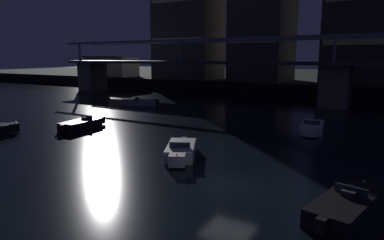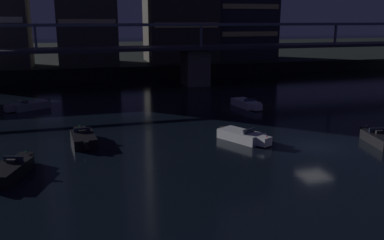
{
  "view_description": "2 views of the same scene",
  "coord_description": "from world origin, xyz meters",
  "px_view_note": "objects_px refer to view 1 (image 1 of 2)",
  "views": [
    {
      "loc": [
        6.95,
        -15.36,
        6.52
      ],
      "look_at": [
        -8.28,
        10.19,
        1.11
      ],
      "focal_mm": 32.09,
      "sensor_mm": 36.0,
      "label": 1
    },
    {
      "loc": [
        -18.48,
        -27.49,
        9.98
      ],
      "look_at": [
        -8.18,
        7.55,
        1.01
      ],
      "focal_mm": 38.48,
      "sensor_mm": 36.0,
      "label": 2
    }
  ],
  "objects_px": {
    "speedboat_near_center": "(345,208)",
    "speedboat_mid_right": "(141,102)",
    "speedboat_mid_left": "(82,124)",
    "speedboat_mid_center": "(312,128)",
    "speedboat_near_left": "(181,151)",
    "river_bridge": "(337,73)",
    "waterfront_pavilion": "(111,67)"
  },
  "relations": [
    {
      "from": "river_bridge",
      "to": "speedboat_near_center",
      "type": "height_order",
      "value": "river_bridge"
    },
    {
      "from": "speedboat_near_center",
      "to": "speedboat_mid_center",
      "type": "relative_size",
      "value": 1.0
    },
    {
      "from": "waterfront_pavilion",
      "to": "speedboat_mid_left",
      "type": "relative_size",
      "value": 2.37
    },
    {
      "from": "river_bridge",
      "to": "speedboat_near_center",
      "type": "distance_m",
      "value": 34.98
    },
    {
      "from": "speedboat_near_left",
      "to": "speedboat_mid_left",
      "type": "height_order",
      "value": "same"
    },
    {
      "from": "speedboat_near_center",
      "to": "speedboat_mid_right",
      "type": "bearing_deg",
      "value": 142.42
    },
    {
      "from": "speedboat_mid_center",
      "to": "speedboat_mid_right",
      "type": "bearing_deg",
      "value": 166.39
    },
    {
      "from": "river_bridge",
      "to": "speedboat_near_center",
      "type": "xyz_separation_m",
      "value": [
        5.57,
        -34.29,
        -4.12
      ]
    },
    {
      "from": "waterfront_pavilion",
      "to": "speedboat_mid_center",
      "type": "distance_m",
      "value": 60.48
    },
    {
      "from": "speedboat_mid_left",
      "to": "speedboat_near_left",
      "type": "bearing_deg",
      "value": -13.64
    },
    {
      "from": "river_bridge",
      "to": "waterfront_pavilion",
      "type": "distance_m",
      "value": 53.0
    },
    {
      "from": "speedboat_near_center",
      "to": "speedboat_mid_right",
      "type": "height_order",
      "value": "same"
    },
    {
      "from": "speedboat_near_center",
      "to": "speedboat_mid_right",
      "type": "xyz_separation_m",
      "value": [
        -28.96,
        22.29,
        0.0
      ]
    },
    {
      "from": "speedboat_mid_center",
      "to": "speedboat_mid_left",
      "type": "bearing_deg",
      "value": -153.4
    },
    {
      "from": "speedboat_mid_right",
      "to": "speedboat_mid_left",
      "type": "bearing_deg",
      "value": -70.25
    },
    {
      "from": "speedboat_mid_right",
      "to": "river_bridge",
      "type": "bearing_deg",
      "value": 27.16
    },
    {
      "from": "speedboat_near_center",
      "to": "speedboat_mid_left",
      "type": "xyz_separation_m",
      "value": [
        -23.48,
        7.03,
        0.0
      ]
    },
    {
      "from": "waterfront_pavilion",
      "to": "speedboat_mid_right",
      "type": "distance_m",
      "value": 37.23
    },
    {
      "from": "speedboat_near_left",
      "to": "speedboat_mid_left",
      "type": "relative_size",
      "value": 0.94
    },
    {
      "from": "speedboat_near_center",
      "to": "speedboat_mid_center",
      "type": "distance_m",
      "value": 17.09
    },
    {
      "from": "river_bridge",
      "to": "speedboat_near_left",
      "type": "distance_m",
      "value": 31.08
    },
    {
      "from": "river_bridge",
      "to": "speedboat_mid_right",
      "type": "xyz_separation_m",
      "value": [
        -23.39,
        -12.0,
        -4.12
      ]
    },
    {
      "from": "speedboat_near_left",
      "to": "speedboat_mid_center",
      "type": "height_order",
      "value": "same"
    },
    {
      "from": "waterfront_pavilion",
      "to": "speedboat_near_center",
      "type": "distance_m",
      "value": 73.65
    },
    {
      "from": "speedboat_mid_center",
      "to": "speedboat_near_left",
      "type": "bearing_deg",
      "value": -114.95
    },
    {
      "from": "speedboat_near_center",
      "to": "speedboat_mid_center",
      "type": "height_order",
      "value": "same"
    },
    {
      "from": "waterfront_pavilion",
      "to": "speedboat_mid_left",
      "type": "height_order",
      "value": "waterfront_pavilion"
    },
    {
      "from": "waterfront_pavilion",
      "to": "speedboat_near_left",
      "type": "relative_size",
      "value": 2.51
    },
    {
      "from": "waterfront_pavilion",
      "to": "speedboat_mid_left",
      "type": "bearing_deg",
      "value": -49.27
    },
    {
      "from": "speedboat_mid_left",
      "to": "speedboat_mid_center",
      "type": "relative_size",
      "value": 1.0
    },
    {
      "from": "speedboat_near_center",
      "to": "speedboat_near_left",
      "type": "bearing_deg",
      "value": 159.77
    },
    {
      "from": "speedboat_mid_right",
      "to": "speedboat_near_left",
      "type": "bearing_deg",
      "value": -44.98
    }
  ]
}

